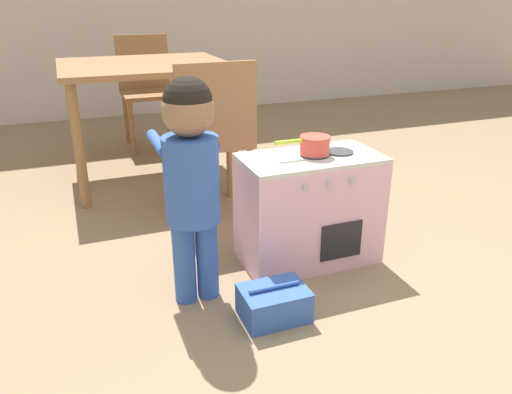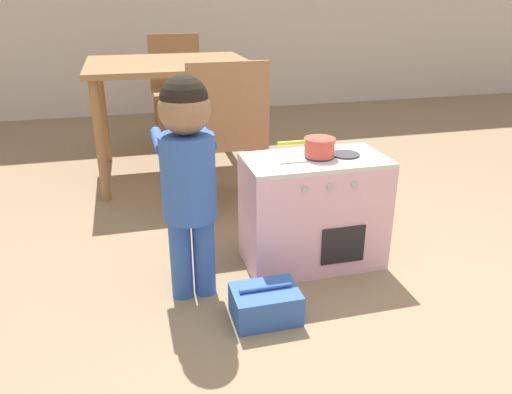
% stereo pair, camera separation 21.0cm
% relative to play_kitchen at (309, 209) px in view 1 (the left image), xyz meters
% --- Properties ---
extents(ground_plane, '(16.00, 16.00, 0.00)m').
position_rel_play_kitchen_xyz_m(ground_plane, '(-0.02, -0.73, -0.26)').
color(ground_plane, '#8E7556').
extents(play_kitchen, '(0.63, 0.35, 0.52)m').
position_rel_play_kitchen_xyz_m(play_kitchen, '(0.00, 0.00, 0.00)').
color(play_kitchen, '#EAB2C6').
rests_on(play_kitchen, ground_plane).
extents(toy_pot, '(0.26, 0.14, 0.08)m').
position_rel_play_kitchen_xyz_m(toy_pot, '(0.01, 0.00, 0.31)').
color(toy_pot, '#E04C3D').
rests_on(toy_pot, play_kitchen).
extents(child_figure, '(0.23, 0.37, 0.91)m').
position_rel_play_kitchen_xyz_m(child_figure, '(-0.58, -0.13, 0.32)').
color(child_figure, '#335BB7').
rests_on(child_figure, ground_plane).
extents(toy_basket, '(0.26, 0.19, 0.14)m').
position_rel_play_kitchen_xyz_m(toy_basket, '(-0.33, -0.38, -0.19)').
color(toy_basket, '#335BB2').
rests_on(toy_basket, ground_plane).
extents(dining_table, '(1.05, 0.92, 0.77)m').
position_rel_play_kitchen_xyz_m(dining_table, '(-0.48, 1.42, 0.41)').
color(dining_table, olive).
rests_on(dining_table, ground_plane).
extents(dining_chair_near, '(0.42, 0.42, 0.87)m').
position_rel_play_kitchen_xyz_m(dining_chair_near, '(-0.28, 0.62, 0.22)').
color(dining_chair_near, olive).
rests_on(dining_chair_near, ground_plane).
extents(dining_chair_far, '(0.42, 0.42, 0.87)m').
position_rel_play_kitchen_xyz_m(dining_chair_far, '(-0.35, 2.22, 0.22)').
color(dining_chair_far, olive).
rests_on(dining_chair_far, ground_plane).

